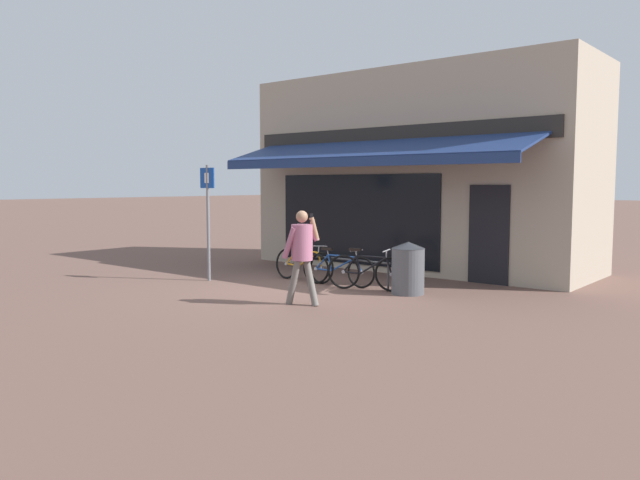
# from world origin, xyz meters

# --- Properties ---
(ground_plane) EXTENTS (160.00, 160.00, 0.00)m
(ground_plane) POSITION_xyz_m (0.00, 0.00, 0.00)
(ground_plane) COLOR brown
(shop_front) EXTENTS (8.48, 4.61, 4.86)m
(shop_front) POSITION_xyz_m (0.24, 4.58, 2.43)
(shop_front) COLOR tan
(shop_front) RESTS_ON ground_plane
(bike_rack_rail) EXTENTS (2.59, 0.04, 0.57)m
(bike_rack_rail) POSITION_xyz_m (0.38, 1.00, 0.46)
(bike_rack_rail) COLOR #47494F
(bike_rack_rail) RESTS_ON ground_plane
(bicycle_orange) EXTENTS (1.76, 0.52, 0.83)m
(bicycle_orange) POSITION_xyz_m (-0.50, 0.88, 0.37)
(bicycle_orange) COLOR black
(bicycle_orange) RESTS_ON ground_plane
(bicycle_blue) EXTENTS (1.73, 0.52, 0.78)m
(bicycle_blue) POSITION_xyz_m (0.48, 0.85, 0.35)
(bicycle_blue) COLOR black
(bicycle_blue) RESTS_ON ground_plane
(bicycle_black) EXTENTS (1.62, 0.66, 0.83)m
(bicycle_black) POSITION_xyz_m (1.26, 0.79, 0.37)
(bicycle_black) COLOR black
(bicycle_black) RESTS_ON ground_plane
(pedestrian_adult) EXTENTS (0.60, 0.59, 1.67)m
(pedestrian_adult) POSITION_xyz_m (1.26, -1.19, 1.02)
(pedestrian_adult) COLOR slate
(pedestrian_adult) RESTS_ON ground_plane
(litter_bin) EXTENTS (0.64, 0.64, 1.01)m
(litter_bin) POSITION_xyz_m (2.12, 0.94, 0.51)
(litter_bin) COLOR #515459
(litter_bin) RESTS_ON ground_plane
(parking_sign) EXTENTS (0.44, 0.07, 2.53)m
(parking_sign) POSITION_xyz_m (-2.15, -0.39, 1.54)
(parking_sign) COLOR slate
(parking_sign) RESTS_ON ground_plane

